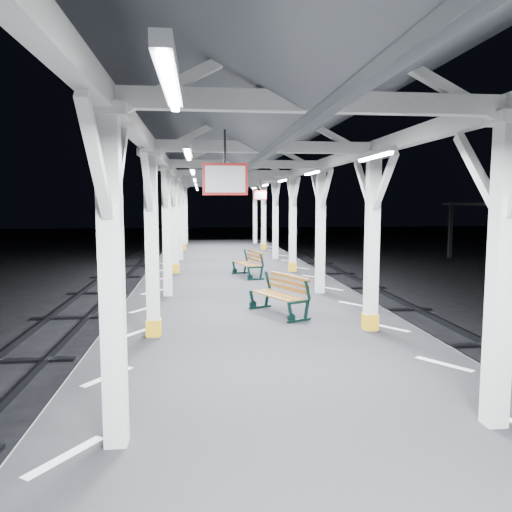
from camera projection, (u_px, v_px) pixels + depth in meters
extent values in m
plane|color=black|center=(282.00, 437.00, 7.29)|extent=(120.00, 120.00, 0.00)
cube|color=black|center=(282.00, 404.00, 7.24)|extent=(6.00, 50.00, 1.00)
cube|color=silver|center=(108.00, 377.00, 6.91)|extent=(1.00, 48.00, 0.01)
cube|color=silver|center=(444.00, 364.00, 7.45)|extent=(1.00, 48.00, 0.01)
cube|color=silver|center=(112.00, 287.00, 4.81)|extent=(0.22, 0.22, 3.20)
cube|color=silver|center=(107.00, 111.00, 4.63)|extent=(0.40, 0.40, 0.12)
cube|color=silver|center=(118.00, 170.00, 5.23)|extent=(0.10, 0.99, 0.99)
cube|color=silver|center=(96.00, 162.00, 4.15)|extent=(0.10, 0.99, 0.99)
cube|color=silver|center=(152.00, 249.00, 8.77)|extent=(0.22, 0.22, 3.20)
cube|color=silver|center=(150.00, 153.00, 8.59)|extent=(0.40, 0.40, 0.12)
cube|color=gold|center=(154.00, 327.00, 8.92)|extent=(0.26, 0.26, 0.30)
cube|color=silver|center=(153.00, 184.00, 9.19)|extent=(0.10, 0.99, 0.99)
cube|color=silver|center=(147.00, 181.00, 8.10)|extent=(0.10, 0.99, 0.99)
cube|color=silver|center=(167.00, 234.00, 12.72)|extent=(0.22, 0.22, 3.20)
cube|color=silver|center=(166.00, 168.00, 12.54)|extent=(0.40, 0.40, 0.12)
cube|color=silver|center=(168.00, 189.00, 13.14)|extent=(0.10, 0.99, 0.99)
cube|color=silver|center=(165.00, 188.00, 12.05)|extent=(0.10, 0.99, 0.99)
cube|color=silver|center=(175.00, 226.00, 16.67)|extent=(0.22, 0.22, 3.20)
cube|color=silver|center=(174.00, 176.00, 16.49)|extent=(0.40, 0.40, 0.12)
cube|color=gold|center=(176.00, 268.00, 16.82)|extent=(0.26, 0.26, 0.30)
cube|color=silver|center=(175.00, 192.00, 17.09)|extent=(0.10, 0.99, 0.99)
cube|color=silver|center=(173.00, 191.00, 16.00)|extent=(0.10, 0.99, 0.99)
cube|color=silver|center=(180.00, 222.00, 20.62)|extent=(0.22, 0.22, 3.20)
cube|color=silver|center=(179.00, 181.00, 20.44)|extent=(0.40, 0.40, 0.12)
cube|color=silver|center=(180.00, 194.00, 21.04)|extent=(0.10, 0.99, 0.99)
cube|color=silver|center=(179.00, 194.00, 19.96)|extent=(0.10, 0.99, 0.99)
cube|color=silver|center=(183.00, 219.00, 24.58)|extent=(0.22, 0.22, 3.20)
cube|color=silver|center=(183.00, 185.00, 24.40)|extent=(0.40, 0.40, 0.12)
cube|color=gold|center=(184.00, 247.00, 24.73)|extent=(0.26, 0.26, 0.30)
cube|color=silver|center=(183.00, 195.00, 24.99)|extent=(0.10, 0.99, 0.99)
cube|color=silver|center=(182.00, 195.00, 23.91)|extent=(0.10, 0.99, 0.99)
cube|color=silver|center=(186.00, 216.00, 28.53)|extent=(0.22, 0.22, 3.20)
cube|color=silver|center=(185.00, 187.00, 28.35)|extent=(0.40, 0.40, 0.12)
cube|color=silver|center=(186.00, 196.00, 28.95)|extent=(0.10, 0.99, 0.99)
cube|color=silver|center=(185.00, 196.00, 27.86)|extent=(0.10, 0.99, 0.99)
cube|color=silver|center=(501.00, 280.00, 5.25)|extent=(0.22, 0.22, 3.20)
cube|color=silver|center=(510.00, 119.00, 5.07)|extent=(0.40, 0.40, 0.12)
cube|color=silver|center=(478.00, 172.00, 5.67)|extent=(0.10, 0.99, 0.99)
cube|color=silver|center=(372.00, 246.00, 9.20)|extent=(0.22, 0.22, 3.20)
cube|color=silver|center=(374.00, 155.00, 9.02)|extent=(0.40, 0.40, 0.12)
cube|color=gold|center=(370.00, 322.00, 9.36)|extent=(0.26, 0.26, 0.30)
cube|color=silver|center=(364.00, 185.00, 9.62)|extent=(0.10, 0.99, 0.99)
cube|color=silver|center=(385.00, 182.00, 8.54)|extent=(0.10, 0.99, 0.99)
cube|color=silver|center=(320.00, 233.00, 13.16)|extent=(0.22, 0.22, 3.20)
cube|color=silver|center=(321.00, 169.00, 12.98)|extent=(0.40, 0.40, 0.12)
cube|color=silver|center=(316.00, 190.00, 13.58)|extent=(0.10, 0.99, 0.99)
cube|color=silver|center=(326.00, 189.00, 12.49)|extent=(0.10, 0.99, 0.99)
cube|color=silver|center=(293.00, 226.00, 17.11)|extent=(0.22, 0.22, 3.20)
cube|color=silver|center=(293.00, 177.00, 16.93)|extent=(0.40, 0.40, 0.12)
cube|color=gold|center=(292.00, 267.00, 17.26)|extent=(0.26, 0.26, 0.30)
cube|color=silver|center=(290.00, 192.00, 17.53)|extent=(0.10, 0.99, 0.99)
cube|color=silver|center=(296.00, 192.00, 16.44)|extent=(0.10, 0.99, 0.99)
cube|color=silver|center=(275.00, 221.00, 21.06)|extent=(0.22, 0.22, 3.20)
cube|color=silver|center=(276.00, 182.00, 20.88)|extent=(0.40, 0.40, 0.12)
cube|color=silver|center=(274.00, 194.00, 21.48)|extent=(0.10, 0.99, 0.99)
cube|color=silver|center=(278.00, 194.00, 20.39)|extent=(0.10, 0.99, 0.99)
cube|color=silver|center=(264.00, 218.00, 25.01)|extent=(0.22, 0.22, 3.20)
cube|color=silver|center=(264.00, 185.00, 24.83)|extent=(0.40, 0.40, 0.12)
cube|color=gold|center=(264.00, 246.00, 25.17)|extent=(0.26, 0.26, 0.30)
cube|color=silver|center=(262.00, 195.00, 25.43)|extent=(0.10, 0.99, 0.99)
cube|color=silver|center=(265.00, 195.00, 24.35)|extent=(0.10, 0.99, 0.99)
cube|color=silver|center=(255.00, 216.00, 28.97)|extent=(0.22, 0.22, 3.20)
cube|color=silver|center=(255.00, 187.00, 28.79)|extent=(0.40, 0.40, 0.12)
cube|color=silver|center=(254.00, 196.00, 29.39)|extent=(0.10, 0.99, 0.99)
cube|color=silver|center=(256.00, 196.00, 28.30)|extent=(0.10, 0.99, 0.99)
cube|color=silver|center=(134.00, 129.00, 6.60)|extent=(0.18, 48.00, 0.24)
cube|color=silver|center=(423.00, 133.00, 7.04)|extent=(0.18, 48.00, 0.24)
cube|color=silver|center=(317.00, 102.00, 4.84)|extent=(4.20, 0.14, 0.20)
cube|color=silver|center=(265.00, 147.00, 8.79)|extent=(4.20, 0.14, 0.20)
cube|color=silver|center=(245.00, 164.00, 12.75)|extent=(4.20, 0.14, 0.20)
cube|color=silver|center=(234.00, 173.00, 16.70)|extent=(4.20, 0.14, 0.20)
cube|color=silver|center=(228.00, 179.00, 20.65)|extent=(4.20, 0.14, 0.20)
cube|color=silver|center=(223.00, 182.00, 24.60)|extent=(4.20, 0.14, 0.20)
cube|color=silver|center=(220.00, 185.00, 28.55)|extent=(4.20, 0.14, 0.20)
cube|color=silver|center=(284.00, 61.00, 6.72)|extent=(0.16, 48.00, 0.20)
cube|color=#53575B|center=(187.00, 88.00, 6.62)|extent=(2.80, 49.00, 1.45)
cube|color=#53575B|center=(376.00, 93.00, 6.90)|extent=(2.80, 49.00, 1.45)
cube|color=silver|center=(170.00, 77.00, 2.75)|extent=(0.10, 1.35, 0.08)
cube|color=white|center=(170.00, 87.00, 2.76)|extent=(0.05, 1.25, 0.05)
cube|color=silver|center=(188.00, 151.00, 6.70)|extent=(0.10, 1.35, 0.08)
cube|color=white|center=(188.00, 155.00, 6.71)|extent=(0.05, 1.25, 0.05)
cube|color=silver|center=(193.00, 170.00, 10.66)|extent=(0.10, 1.35, 0.08)
cube|color=white|center=(193.00, 172.00, 10.66)|extent=(0.05, 1.25, 0.05)
cube|color=silver|center=(195.00, 178.00, 14.61)|extent=(0.10, 1.35, 0.08)
cube|color=white|center=(195.00, 180.00, 14.61)|extent=(0.05, 1.25, 0.05)
cube|color=silver|center=(196.00, 183.00, 18.56)|extent=(0.10, 1.35, 0.08)
cube|color=white|center=(196.00, 185.00, 18.57)|extent=(0.05, 1.25, 0.05)
cube|color=silver|center=(197.00, 187.00, 22.51)|extent=(0.10, 1.35, 0.08)
cube|color=white|center=(197.00, 188.00, 22.52)|extent=(0.05, 1.25, 0.05)
cube|color=silver|center=(197.00, 189.00, 26.47)|extent=(0.10, 1.35, 0.08)
cube|color=white|center=(197.00, 190.00, 26.47)|extent=(0.05, 1.25, 0.05)
cube|color=silver|center=(375.00, 153.00, 6.99)|extent=(0.10, 1.35, 0.08)
cube|color=white|center=(375.00, 157.00, 6.99)|extent=(0.05, 1.25, 0.05)
cube|color=silver|center=(312.00, 171.00, 10.94)|extent=(0.10, 1.35, 0.08)
cube|color=white|center=(312.00, 173.00, 10.95)|extent=(0.05, 1.25, 0.05)
cube|color=silver|center=(282.00, 179.00, 14.89)|extent=(0.10, 1.35, 0.08)
cube|color=white|center=(282.00, 181.00, 14.90)|extent=(0.05, 1.25, 0.05)
cube|color=silver|center=(265.00, 184.00, 18.85)|extent=(0.10, 1.35, 0.08)
cube|color=white|center=(265.00, 185.00, 18.85)|extent=(0.05, 1.25, 0.05)
cube|color=silver|center=(254.00, 187.00, 22.80)|extent=(0.10, 1.35, 0.08)
cube|color=white|center=(254.00, 188.00, 22.80)|extent=(0.05, 1.25, 0.05)
cube|color=silver|center=(246.00, 189.00, 26.75)|extent=(0.10, 1.35, 0.08)
cube|color=white|center=(246.00, 190.00, 26.76)|extent=(0.05, 1.25, 0.05)
cylinder|color=black|center=(225.00, 146.00, 5.45)|extent=(0.02, 0.02, 0.36)
cube|color=red|center=(225.00, 179.00, 5.49)|extent=(0.50, 0.03, 0.35)
cube|color=white|center=(225.00, 179.00, 5.49)|extent=(0.44, 0.04, 0.29)
cylinder|color=black|center=(260.00, 186.00, 18.50)|extent=(0.02, 0.02, 0.36)
cube|color=red|center=(260.00, 195.00, 18.54)|extent=(0.50, 0.03, 0.35)
cube|color=white|center=(260.00, 195.00, 18.54)|extent=(0.44, 0.05, 0.29)
cube|color=black|center=(450.00, 231.00, 30.38)|extent=(0.20, 0.20, 3.30)
sphere|color=silver|center=(452.00, 205.00, 30.21)|extent=(0.20, 0.20, 0.20)
cube|color=black|center=(299.00, 321.00, 10.08)|extent=(0.54, 0.29, 0.06)
cube|color=black|center=(290.00, 313.00, 9.95)|extent=(0.15, 0.10, 0.44)
cube|color=black|center=(306.00, 310.00, 10.16)|extent=(0.14, 0.10, 0.44)
cube|color=black|center=(307.00, 290.00, 10.12)|extent=(0.16, 0.11, 0.41)
cube|color=black|center=(260.00, 307.00, 11.37)|extent=(0.54, 0.29, 0.06)
cube|color=black|center=(252.00, 300.00, 11.24)|extent=(0.15, 0.10, 0.44)
cube|color=black|center=(267.00, 298.00, 11.45)|extent=(0.14, 0.10, 0.44)
cube|color=black|center=(268.00, 280.00, 11.41)|extent=(0.16, 0.11, 0.41)
cube|color=brown|center=(271.00, 296.00, 10.59)|extent=(0.68, 1.34, 0.03)
cube|color=brown|center=(276.00, 295.00, 10.65)|extent=(0.68, 1.34, 0.03)
cube|color=brown|center=(281.00, 295.00, 10.71)|extent=(0.68, 1.34, 0.03)
cube|color=brown|center=(285.00, 294.00, 10.77)|extent=(0.68, 1.34, 0.03)
cube|color=brown|center=(288.00, 288.00, 10.79)|extent=(0.64, 1.33, 0.09)
cube|color=brown|center=(289.00, 282.00, 10.79)|extent=(0.64, 1.33, 0.09)
cube|color=brown|center=(289.00, 277.00, 10.79)|extent=(0.64, 1.33, 0.09)
cube|color=black|center=(256.00, 279.00, 15.44)|extent=(0.56, 0.19, 0.06)
cube|color=black|center=(249.00, 274.00, 15.35)|extent=(0.15, 0.08, 0.43)
cube|color=black|center=(261.00, 273.00, 15.49)|extent=(0.14, 0.08, 0.43)
cube|color=black|center=(262.00, 260.00, 15.45)|extent=(0.16, 0.08, 0.41)
cube|color=black|center=(240.00, 273.00, 16.83)|extent=(0.56, 0.19, 0.06)
cube|color=black|center=(234.00, 268.00, 16.74)|extent=(0.15, 0.08, 0.43)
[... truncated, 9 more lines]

